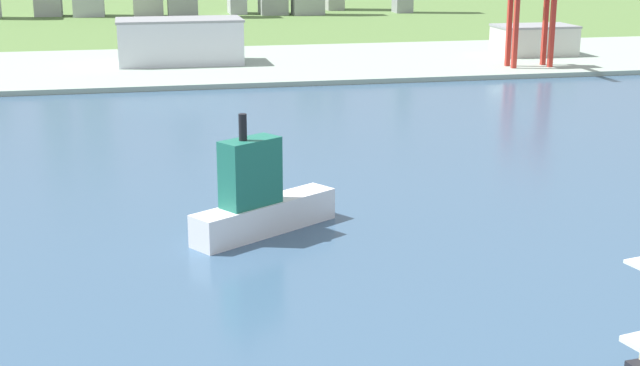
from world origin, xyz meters
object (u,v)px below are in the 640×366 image
(port_crane_red, at_px, (534,8))
(warehouse_main, at_px, (180,41))
(warehouse_annex, at_px, (534,40))
(ferry_boat, at_px, (260,200))

(port_crane_red, xyz_separation_m, warehouse_main, (-171.63, 50.24, -17.81))
(port_crane_red, height_order, warehouse_annex, port_crane_red)
(warehouse_main, bearing_deg, ferry_boat, -89.74)
(warehouse_main, bearing_deg, warehouse_annex, -1.59)
(warehouse_main, bearing_deg, port_crane_red, -16.32)
(port_crane_red, bearing_deg, ferry_boat, -127.03)
(ferry_boat, relative_size, warehouse_annex, 0.85)
(warehouse_annex, bearing_deg, ferry_boat, -125.47)
(ferry_boat, height_order, warehouse_main, ferry_boat)
(ferry_boat, height_order, warehouse_annex, ferry_boat)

